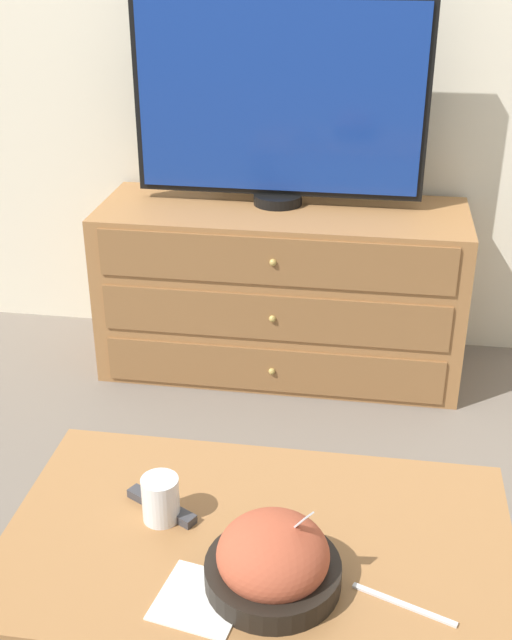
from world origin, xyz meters
TOP-DOWN VIEW (x-y plane):
  - ground_plane at (0.00, 0.00)m, footprint 12.00×12.00m
  - dresser at (0.04, -0.27)m, footprint 1.30×0.49m
  - tv at (0.02, -0.21)m, footprint 1.01×0.17m
  - coffee_table at (0.18, -1.78)m, footprint 0.96×0.58m
  - takeout_bowl at (0.23, -1.89)m, footprint 0.24×0.24m
  - drink_cup at (-0.01, -1.76)m, footprint 0.07×0.07m
  - napkin at (0.11, -1.95)m, footprint 0.17×0.17m
  - knife at (0.45, -1.91)m, footprint 0.18×0.07m
  - remote_control at (-0.02, -1.73)m, footprint 0.16×0.10m

SIDE VIEW (x-z plane):
  - ground_plane at x=0.00m, z-range 0.00..0.00m
  - dresser at x=0.04m, z-range 0.00..0.62m
  - coffee_table at x=0.18m, z-range 0.17..0.66m
  - napkin at x=0.11m, z-range 0.49..0.49m
  - knife at x=0.45m, z-range 0.49..0.49m
  - remote_control at x=-0.02m, z-range 0.49..0.50m
  - drink_cup at x=-0.01m, z-range 0.48..0.57m
  - takeout_bowl at x=0.23m, z-range 0.45..0.62m
  - tv at x=0.02m, z-range 0.63..1.33m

